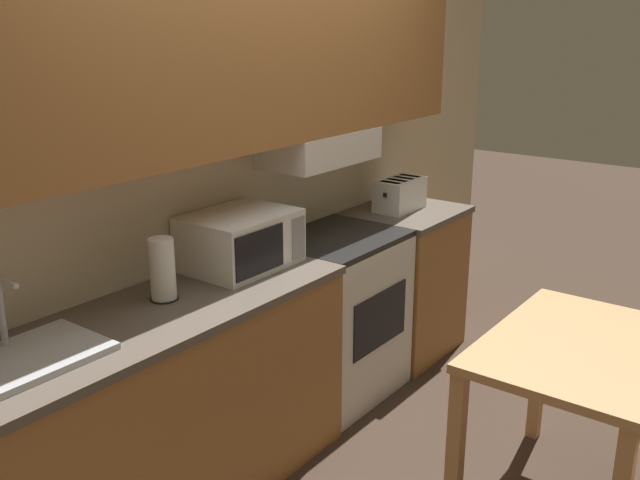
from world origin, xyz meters
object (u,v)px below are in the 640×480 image
(paper_towel_roll, at_px, (162,269))
(stove_range, at_px, (336,315))
(toaster, at_px, (400,194))
(microwave, at_px, (240,240))
(dining_table, at_px, (578,371))
(sink_basin, at_px, (27,356))

(paper_towel_roll, bearing_deg, stove_range, -2.58)
(stove_range, xyz_separation_m, toaster, (0.65, 0.02, 0.54))
(stove_range, xyz_separation_m, microwave, (-0.64, 0.08, 0.57))
(paper_towel_roll, distance_m, dining_table, 1.70)
(toaster, relative_size, sink_basin, 0.68)
(stove_range, height_order, dining_table, stove_range)
(microwave, xyz_separation_m, toaster, (1.29, -0.06, -0.03))
(toaster, height_order, dining_table, toaster)
(sink_basin, xyz_separation_m, dining_table, (1.53, -1.33, -0.28))
(stove_range, bearing_deg, microwave, 173.04)
(stove_range, height_order, toaster, toaster)
(toaster, relative_size, paper_towel_roll, 1.29)
(sink_basin, height_order, dining_table, sink_basin)
(stove_range, bearing_deg, toaster, 1.54)
(microwave, distance_m, toaster, 1.30)
(toaster, bearing_deg, stove_range, -178.46)
(stove_range, relative_size, microwave, 1.83)
(paper_towel_roll, bearing_deg, sink_basin, -174.87)
(stove_range, relative_size, toaster, 2.70)
(stove_range, bearing_deg, sink_basin, -179.78)
(microwave, distance_m, dining_table, 1.52)
(paper_towel_roll, height_order, dining_table, paper_towel_roll)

